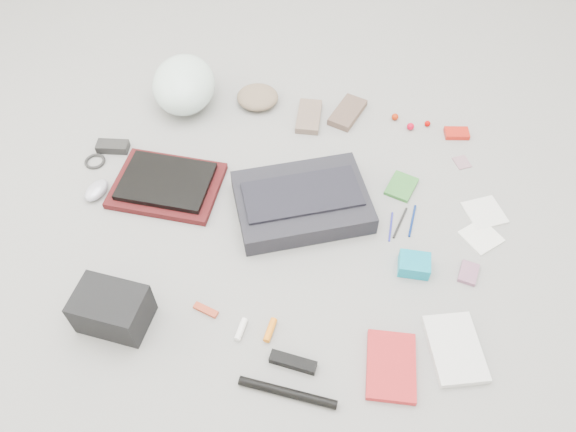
# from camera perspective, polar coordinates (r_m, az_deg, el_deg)

# --- Properties ---
(ground_plane) EXTENTS (4.00, 4.00, 0.00)m
(ground_plane) POSITION_cam_1_polar(r_m,az_deg,el_deg) (1.97, 0.00, -0.89)
(ground_plane) COLOR gray
(messenger_bag) EXTENTS (0.54, 0.46, 0.08)m
(messenger_bag) POSITION_cam_1_polar(r_m,az_deg,el_deg) (1.99, 1.42, 1.43)
(messenger_bag) COLOR black
(messenger_bag) RESTS_ON ground_plane
(bag_flap) EXTENTS (0.44, 0.31, 0.01)m
(bag_flap) POSITION_cam_1_polar(r_m,az_deg,el_deg) (1.95, 1.45, 2.24)
(bag_flap) COLOR black
(bag_flap) RESTS_ON messenger_bag
(laptop_sleeve) EXTENTS (0.41, 0.32, 0.03)m
(laptop_sleeve) POSITION_cam_1_polar(r_m,az_deg,el_deg) (2.12, -12.18, 3.04)
(laptop_sleeve) COLOR #471012
(laptop_sleeve) RESTS_ON ground_plane
(laptop) EXTENTS (0.34, 0.26, 0.02)m
(laptop) POSITION_cam_1_polar(r_m,az_deg,el_deg) (2.10, -12.29, 3.47)
(laptop) COLOR black
(laptop) RESTS_ON laptop_sleeve
(bike_helmet) EXTENTS (0.30, 0.35, 0.19)m
(bike_helmet) POSITION_cam_1_polar(r_m,az_deg,el_deg) (2.39, -10.53, 13.01)
(bike_helmet) COLOR white
(bike_helmet) RESTS_ON ground_plane
(beanie) EXTENTS (0.18, 0.17, 0.06)m
(beanie) POSITION_cam_1_polar(r_m,az_deg,el_deg) (2.40, -3.11, 11.97)
(beanie) COLOR #806A55
(beanie) RESTS_ON ground_plane
(mitten_left) EXTENTS (0.09, 0.19, 0.03)m
(mitten_left) POSITION_cam_1_polar(r_m,az_deg,el_deg) (2.33, 2.13, 10.07)
(mitten_left) COLOR #7B6557
(mitten_left) RESTS_ON ground_plane
(mitten_right) EXTENTS (0.16, 0.21, 0.03)m
(mitten_right) POSITION_cam_1_polar(r_m,az_deg,el_deg) (2.36, 6.07, 10.42)
(mitten_right) COLOR brown
(mitten_right) RESTS_ON ground_plane
(power_brick) EXTENTS (0.12, 0.06, 0.03)m
(power_brick) POSITION_cam_1_polar(r_m,az_deg,el_deg) (2.30, -17.37, 6.75)
(power_brick) COLOR black
(power_brick) RESTS_ON ground_plane
(cable_coil) EXTENTS (0.09, 0.09, 0.01)m
(cable_coil) POSITION_cam_1_polar(r_m,az_deg,el_deg) (2.28, -19.02, 5.27)
(cable_coil) COLOR black
(cable_coil) RESTS_ON ground_plane
(mouse) EXTENTS (0.10, 0.12, 0.04)m
(mouse) POSITION_cam_1_polar(r_m,az_deg,el_deg) (2.16, -18.88, 2.49)
(mouse) COLOR #ADACC0
(mouse) RESTS_ON ground_plane
(camera_bag) EXTENTS (0.23, 0.18, 0.14)m
(camera_bag) POSITION_cam_1_polar(r_m,az_deg,el_deg) (1.80, -17.43, -9.02)
(camera_bag) COLOR black
(camera_bag) RESTS_ON ground_plane
(multitool) EXTENTS (0.08, 0.05, 0.01)m
(multitool) POSITION_cam_1_polar(r_m,az_deg,el_deg) (1.80, -8.35, -9.43)
(multitool) COLOR #A6371E
(multitool) RESTS_ON ground_plane
(toiletry_tube_white) EXTENTS (0.03, 0.07, 0.02)m
(toiletry_tube_white) POSITION_cam_1_polar(r_m,az_deg,el_deg) (1.76, -4.80, -11.41)
(toiletry_tube_white) COLOR white
(toiletry_tube_white) RESTS_ON ground_plane
(toiletry_tube_orange) EXTENTS (0.04, 0.08, 0.02)m
(toiletry_tube_orange) POSITION_cam_1_polar(r_m,az_deg,el_deg) (1.75, -1.82, -11.50)
(toiletry_tube_orange) COLOR orange
(toiletry_tube_orange) RESTS_ON ground_plane
(u_lock) EXTENTS (0.14, 0.06, 0.03)m
(u_lock) POSITION_cam_1_polar(r_m,az_deg,el_deg) (1.70, 0.51, -14.63)
(u_lock) COLOR black
(u_lock) RESTS_ON ground_plane
(bike_pump) EXTENTS (0.29, 0.07, 0.03)m
(bike_pump) POSITION_cam_1_polar(r_m,az_deg,el_deg) (1.67, -0.04, -17.50)
(bike_pump) COLOR black
(bike_pump) RESTS_ON ground_plane
(book_red) EXTENTS (0.14, 0.21, 0.02)m
(book_red) POSITION_cam_1_polar(r_m,az_deg,el_deg) (1.73, 10.43, -14.77)
(book_red) COLOR red
(book_red) RESTS_ON ground_plane
(book_white) EXTENTS (0.19, 0.25, 0.02)m
(book_white) POSITION_cam_1_polar(r_m,az_deg,el_deg) (1.79, 16.61, -12.79)
(book_white) COLOR silver
(book_white) RESTS_ON ground_plane
(notepad) EXTENTS (0.13, 0.15, 0.01)m
(notepad) POSITION_cam_1_polar(r_m,az_deg,el_deg) (2.12, 11.45, 2.97)
(notepad) COLOR #30722E
(notepad) RESTS_ON ground_plane
(pen_blue) EXTENTS (0.02, 0.13, 0.01)m
(pen_blue) POSITION_cam_1_polar(r_m,az_deg,el_deg) (2.00, 10.40, -1.07)
(pen_blue) COLOR #25279A
(pen_blue) RESTS_ON ground_plane
(pen_black) EXTENTS (0.05, 0.14, 0.01)m
(pen_black) POSITION_cam_1_polar(r_m,az_deg,el_deg) (2.01, 11.32, -0.68)
(pen_black) COLOR black
(pen_black) RESTS_ON ground_plane
(pen_navy) EXTENTS (0.03, 0.14, 0.01)m
(pen_navy) POSITION_cam_1_polar(r_m,az_deg,el_deg) (2.03, 12.52, -0.48)
(pen_navy) COLOR navy
(pen_navy) RESTS_ON ground_plane
(accordion_wallet) EXTENTS (0.10, 0.09, 0.05)m
(accordion_wallet) POSITION_cam_1_polar(r_m,az_deg,el_deg) (1.89, 12.69, -4.84)
(accordion_wallet) COLOR #0B90B2
(accordion_wallet) RESTS_ON ground_plane
(card_deck) EXTENTS (0.08, 0.10, 0.02)m
(card_deck) POSITION_cam_1_polar(r_m,az_deg,el_deg) (1.94, 17.87, -5.53)
(card_deck) COLOR #955F7E
(card_deck) RESTS_ON ground_plane
(napkin_top) EXTENTS (0.17, 0.17, 0.01)m
(napkin_top) POSITION_cam_1_polar(r_m,az_deg,el_deg) (2.12, 19.33, 0.33)
(napkin_top) COLOR silver
(napkin_top) RESTS_ON ground_plane
(napkin_bottom) EXTENTS (0.16, 0.16, 0.01)m
(napkin_bottom) POSITION_cam_1_polar(r_m,az_deg,el_deg) (2.05, 19.03, -1.99)
(napkin_bottom) COLOR white
(napkin_bottom) RESTS_ON ground_plane
(lollipop_a) EXTENTS (0.03, 0.03, 0.03)m
(lollipop_a) POSITION_cam_1_polar(r_m,az_deg,el_deg) (2.37, 10.82, 9.87)
(lollipop_a) COLOR #A62206
(lollipop_a) RESTS_ON ground_plane
(lollipop_b) EXTENTS (0.03, 0.03, 0.03)m
(lollipop_b) POSITION_cam_1_polar(r_m,az_deg,el_deg) (2.34, 12.34, 8.87)
(lollipop_b) COLOR #BD031F
(lollipop_b) RESTS_ON ground_plane
(lollipop_c) EXTENTS (0.03, 0.03, 0.02)m
(lollipop_c) POSITION_cam_1_polar(r_m,az_deg,el_deg) (2.37, 13.98, 9.10)
(lollipop_c) COLOR #AE0200
(lollipop_c) RESTS_ON ground_plane
(altoids_tin) EXTENTS (0.10, 0.07, 0.02)m
(altoids_tin) POSITION_cam_1_polar(r_m,az_deg,el_deg) (2.36, 16.76, 8.05)
(altoids_tin) COLOR red
(altoids_tin) RESTS_ON ground_plane
(stamp_sheet) EXTENTS (0.07, 0.08, 0.00)m
(stamp_sheet) POSITION_cam_1_polar(r_m,az_deg,el_deg) (2.26, 17.25, 5.23)
(stamp_sheet) COLOR #A17384
(stamp_sheet) RESTS_ON ground_plane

